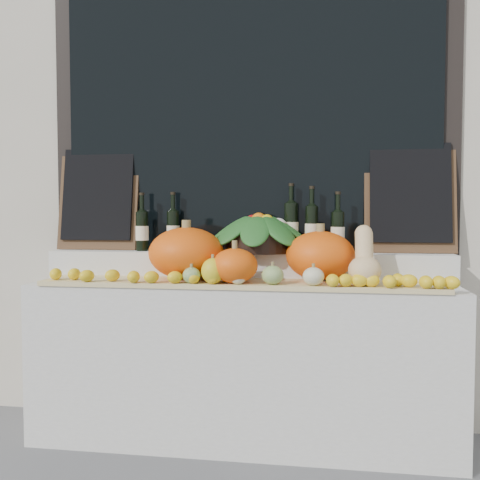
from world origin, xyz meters
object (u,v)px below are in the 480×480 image
Objects in this scene: pumpkin_left at (186,253)px; butternut_squash at (364,261)px; produce_bowl at (259,233)px; wine_bottle_tall at (291,227)px; pumpkin_right at (320,256)px.

pumpkin_left is 0.95m from butternut_squash.
wine_bottle_tall is at bearing 15.59° from produce_bowl.
wine_bottle_tall is (0.18, 0.05, 0.03)m from produce_bowl.
butternut_squash is at bearing -5.95° from pumpkin_left.
pumpkin_left is 0.72m from pumpkin_right.
pumpkin_left is at bearing -175.58° from pumpkin_right.
produce_bowl is (0.37, 0.20, 0.11)m from pumpkin_left.
butternut_squash is 0.49× the size of produce_bowl.
produce_bowl is (-0.35, 0.14, 0.12)m from pumpkin_right.
pumpkin_left is 1.38× the size of butternut_squash.
wine_bottle_tall is (0.55, 0.25, 0.14)m from pumpkin_left.
pumpkin_right is at bearing 144.92° from butternut_squash.
pumpkin_left is at bearing 174.05° from butternut_squash.
pumpkin_right is 0.30m from wine_bottle_tall.
pumpkin_left is 1.12× the size of pumpkin_right.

